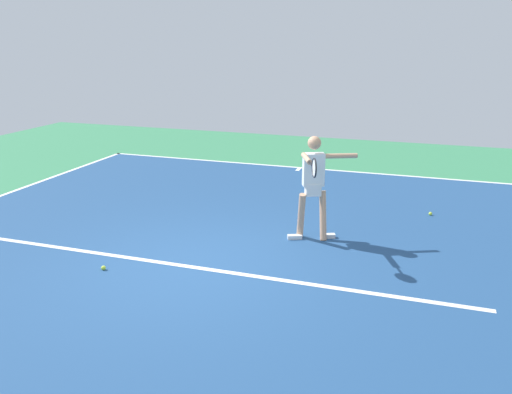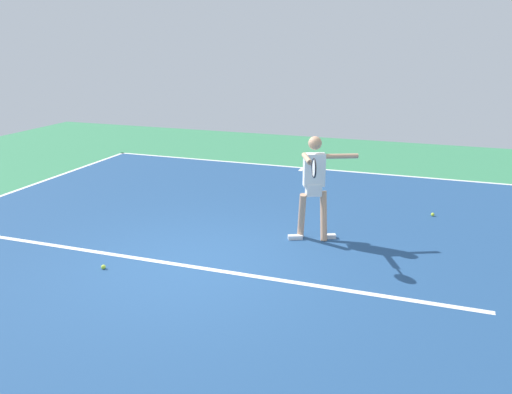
{
  "view_description": "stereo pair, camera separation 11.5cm",
  "coord_description": "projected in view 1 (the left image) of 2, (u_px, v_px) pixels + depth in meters",
  "views": [
    {
      "loc": [
        -3.16,
        6.47,
        3.24
      ],
      "look_at": [
        -0.7,
        -0.84,
        0.9
      ],
      "focal_mm": 37.04,
      "sensor_mm": 36.0,
      "label": 1
    },
    {
      "loc": [
        -3.27,
        6.43,
        3.24
      ],
      "look_at": [
        -0.7,
        -0.84,
        0.9
      ],
      "focal_mm": 37.04,
      "sensor_mm": 36.0,
      "label": 2
    }
  ],
  "objects": [
    {
      "name": "court_surface",
      "position": [
        193.0,
        266.0,
        7.77
      ],
      "size": [
        10.97,
        13.09,
        0.0
      ],
      "primitive_type": "cube",
      "color": "navy",
      "rests_on": "ground_plane"
    },
    {
      "name": "tennis_ball_by_sideline",
      "position": [
        430.0,
        214.0,
        10.0
      ],
      "size": [
        0.07,
        0.07,
        0.07
      ],
      "primitive_type": "sphere",
      "color": "#C6E53D",
      "rests_on": "ground_plane"
    },
    {
      "name": "court_line_baseline_near",
      "position": [
        300.0,
        168.0,
        13.66
      ],
      "size": [
        10.97,
        0.1,
        0.01
      ],
      "primitive_type": "cube",
      "color": "white",
      "rests_on": "ground_plane"
    },
    {
      "name": "court_line_service",
      "position": [
        192.0,
        267.0,
        7.75
      ],
      "size": [
        8.23,
        0.1,
        0.01
      ],
      "primitive_type": "cube",
      "color": "white",
      "rests_on": "ground_plane"
    },
    {
      "name": "ground_plane",
      "position": [
        193.0,
        267.0,
        7.77
      ],
      "size": [
        21.85,
        21.85,
        0.0
      ],
      "primitive_type": "plane",
      "color": "#388456"
    },
    {
      "name": "court_line_centre_mark",
      "position": [
        298.0,
        169.0,
        13.48
      ],
      "size": [
        0.1,
        0.3,
        0.01
      ],
      "primitive_type": "cube",
      "color": "white",
      "rests_on": "ground_plane"
    },
    {
      "name": "tennis_ball_far_corner",
      "position": [
        103.0,
        268.0,
        7.65
      ],
      "size": [
        0.07,
        0.07,
        0.07
      ],
      "primitive_type": "sphere",
      "color": "#C6E53D",
      "rests_on": "ground_plane"
    },
    {
      "name": "tennis_player",
      "position": [
        314.0,
        181.0,
        8.54
      ],
      "size": [
        1.05,
        1.34,
        1.75
      ],
      "rotation": [
        0.0,
        0.0,
        0.41
      ],
      "color": "tan",
      "rests_on": "ground_plane"
    }
  ]
}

